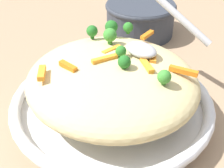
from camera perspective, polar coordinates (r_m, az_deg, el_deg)
ground_plane at (r=0.54m, az=0.00°, el=-5.77°), size 2.40×2.40×0.00m
serving_bowl at (r=0.53m, az=0.00°, el=-3.91°), size 0.34×0.34×0.04m
pasta_mound at (r=0.50m, az=0.00°, el=0.68°), size 0.28×0.27×0.07m
carrot_piece_0 at (r=0.47m, az=13.07°, el=2.37°), size 0.04×0.02×0.01m
carrot_piece_1 at (r=0.51m, az=-0.07°, el=6.37°), size 0.01×0.04×0.01m
carrot_piece_2 at (r=0.57m, az=6.53°, el=9.03°), size 0.01×0.04×0.01m
carrot_piece_3 at (r=0.47m, az=-8.13°, el=3.25°), size 0.03×0.01×0.01m
carrot_piece_4 at (r=0.48m, az=-1.39°, el=4.67°), size 0.02×0.04×0.01m
carrot_piece_5 at (r=0.47m, az=-12.87°, el=2.02°), size 0.03×0.03×0.01m
carrot_piece_6 at (r=0.47m, az=6.47°, el=3.38°), size 0.04×0.02×0.01m
carrot_piece_7 at (r=0.49m, az=7.55°, el=4.85°), size 0.03×0.03×0.01m
broccoli_floret_0 at (r=0.44m, az=9.64°, el=1.30°), size 0.02×0.02×0.02m
broccoli_floret_1 at (r=0.57m, az=-0.12°, el=10.51°), size 0.02×0.02×0.03m
broccoli_floret_2 at (r=0.46m, az=2.51°, el=4.18°), size 0.02×0.02×0.02m
broccoli_floret_3 at (r=0.53m, az=-0.38°, el=8.99°), size 0.02×0.02×0.03m
broccoli_floret_4 at (r=0.56m, az=-3.71°, el=9.72°), size 0.02×0.02×0.02m
broccoli_floret_5 at (r=0.58m, az=3.00°, el=10.39°), size 0.02×0.02×0.02m
broccoli_floret_6 at (r=0.49m, az=1.52°, el=6.13°), size 0.02×0.02×0.02m
serving_spoon at (r=0.52m, az=7.34°, el=9.53°), size 0.16×0.12×0.11m
companion_bowl at (r=0.80m, az=5.25°, el=12.27°), size 0.18×0.18×0.08m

